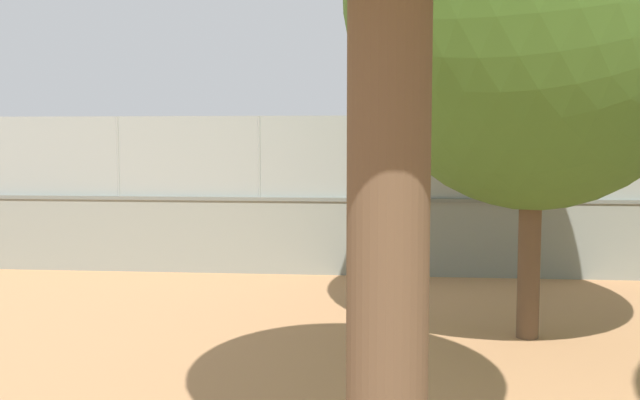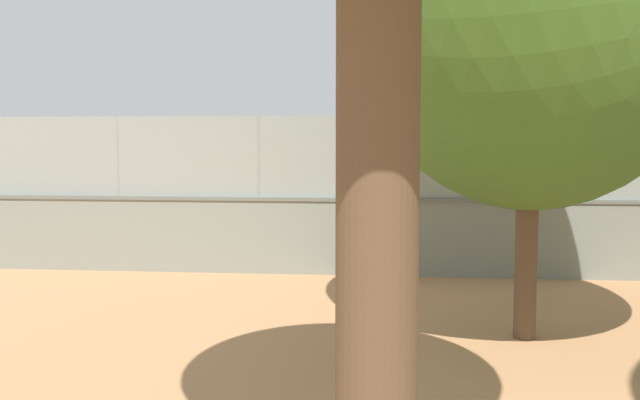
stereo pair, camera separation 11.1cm
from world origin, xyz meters
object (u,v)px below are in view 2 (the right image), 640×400
Objects in this scene: player_at_service_line at (219,198)px; spare_ball_by_wall at (82,252)px; sports_ball at (537,259)px; player_crossing_court at (515,218)px.

spare_ball_by_wall is (1.62, 7.10, -0.80)m from player_at_service_line.
player_at_service_line is 6.26× the size of sports_ball.
spare_ball_by_wall is at bearing 5.69° from player_crossing_court.
sports_ball reaches higher than spare_ball_by_wall.
player_at_service_line reaches higher than spare_ball_by_wall.
player_at_service_line is at bearing -32.85° from player_crossing_court.
player_at_service_line is 7.33m from spare_ball_by_wall.
player_at_service_line is at bearing -102.83° from spare_ball_by_wall.
player_at_service_line is (9.31, -6.01, -0.10)m from player_crossing_court.
sports_ball is (-0.41, 0.92, -0.86)m from player_crossing_court.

